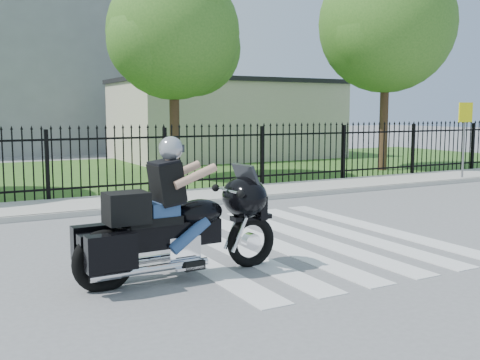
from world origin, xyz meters
TOP-DOWN VIEW (x-y plane):
  - ground at (0.00, 0.00)m, footprint 120.00×120.00m
  - crosswalk at (0.00, 0.00)m, footprint 5.00×5.50m
  - sidewalk at (0.00, 5.00)m, footprint 40.00×2.00m
  - curb at (0.00, 4.00)m, footprint 40.00×0.12m
  - grass_strip at (0.00, 12.00)m, footprint 40.00×12.00m
  - iron_fence at (0.00, 6.00)m, footprint 26.00×0.04m
  - tree_mid at (1.50, 9.00)m, footprint 4.20×4.20m
  - tree_right at (9.50, 8.00)m, footprint 5.00×5.00m
  - building_low at (7.00, 16.00)m, footprint 10.00×6.00m
  - building_low_roof at (7.00, 16.00)m, footprint 10.20×6.20m
  - motorcycle_rider at (-2.59, -1.12)m, footprint 2.95×0.91m
  - traffic_sign at (9.46, 4.29)m, footprint 0.52×0.12m

SIDE VIEW (x-z plane):
  - ground at x=0.00m, z-range 0.00..0.00m
  - crosswalk at x=0.00m, z-range 0.00..0.01m
  - grass_strip at x=0.00m, z-range 0.00..0.02m
  - sidewalk at x=0.00m, z-range 0.00..0.12m
  - curb at x=0.00m, z-range 0.00..0.12m
  - motorcycle_rider at x=-2.59m, z-range -0.18..1.77m
  - iron_fence at x=0.00m, z-range 0.00..1.80m
  - building_low at x=7.00m, z-range 0.00..3.50m
  - traffic_sign at x=9.46m, z-range 0.63..3.01m
  - building_low_roof at x=7.00m, z-range 3.50..3.70m
  - tree_mid at x=1.50m, z-range 1.28..8.06m
  - tree_right at x=9.50m, z-range 1.44..9.34m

